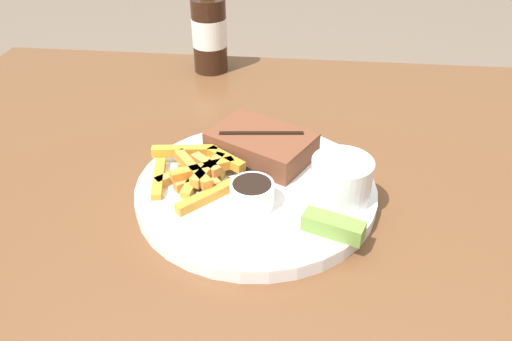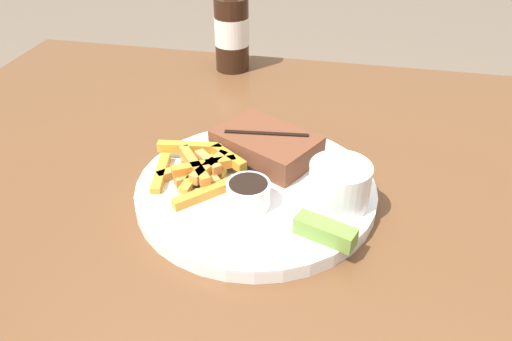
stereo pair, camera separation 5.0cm
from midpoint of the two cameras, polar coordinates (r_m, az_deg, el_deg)
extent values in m
cube|color=brown|center=(0.63, -2.27, -4.40)|extent=(1.12, 0.91, 0.04)
cylinder|color=brown|center=(1.30, -21.71, -4.49)|extent=(0.06, 0.06, 0.70)
cylinder|color=brown|center=(1.24, 24.73, -7.53)|extent=(0.06, 0.06, 0.70)
cylinder|color=white|center=(0.62, -2.33, -2.45)|extent=(0.29, 0.29, 0.01)
cylinder|color=white|center=(0.61, -2.35, -1.77)|extent=(0.29, 0.29, 0.00)
cube|color=brown|center=(0.65, -1.49, 2.90)|extent=(0.15, 0.14, 0.03)
cube|color=black|center=(0.64, -1.51, 4.25)|extent=(0.11, 0.02, 0.00)
cube|color=#D08039|center=(0.64, -8.46, 0.42)|extent=(0.06, 0.02, 0.01)
cube|color=#D07C3C|center=(0.61, -9.01, -1.06)|extent=(0.05, 0.05, 0.01)
cube|color=orange|center=(0.61, -8.46, 0.02)|extent=(0.07, 0.05, 0.01)
cube|color=orange|center=(0.62, -9.49, 0.35)|extent=(0.06, 0.07, 0.01)
cube|color=#C1813E|center=(0.62, -8.44, -0.36)|extent=(0.06, 0.06, 0.01)
cube|color=#D3823D|center=(0.62, -8.04, 0.59)|extent=(0.04, 0.04, 0.01)
cube|color=#C98638|center=(0.63, -10.43, -0.29)|extent=(0.07, 0.06, 0.01)
cube|color=gold|center=(0.61, -9.48, -1.28)|extent=(0.02, 0.07, 0.01)
cube|color=gold|center=(0.62, -13.34, -1.05)|extent=(0.03, 0.08, 0.01)
cube|color=#C18737|center=(0.61, -7.82, 0.06)|extent=(0.03, 0.07, 0.01)
cube|color=#C58A27|center=(0.63, -5.74, 1.22)|extent=(0.05, 0.04, 0.01)
cube|color=#BD7F29|center=(0.58, -8.13, -3.08)|extent=(0.06, 0.07, 0.01)
cube|color=gold|center=(0.65, -10.32, 2.15)|extent=(0.09, 0.02, 0.01)
cube|color=gold|center=(0.63, -8.55, 0.07)|extent=(0.06, 0.03, 0.01)
cylinder|color=white|center=(0.58, 7.25, -1.16)|extent=(0.07, 0.07, 0.05)
cylinder|color=beige|center=(0.56, 7.40, 0.49)|extent=(0.06, 0.06, 0.01)
cylinder|color=silver|center=(0.57, -2.66, -2.87)|extent=(0.05, 0.05, 0.03)
cylinder|color=black|center=(0.56, -2.69, -1.86)|extent=(0.04, 0.04, 0.01)
cube|color=olive|center=(0.54, 6.16, -6.42)|extent=(0.07, 0.04, 0.02)
cube|color=#B7B7BC|center=(0.60, -10.51, -3.05)|extent=(0.10, 0.05, 0.00)
cube|color=#B7B7BC|center=(0.60, -4.07, -2.08)|extent=(0.03, 0.02, 0.00)
cube|color=#B7B7BC|center=(0.60, -4.18, -1.84)|extent=(0.03, 0.02, 0.00)
cube|color=#B7B7BC|center=(0.61, -4.29, -1.60)|extent=(0.03, 0.02, 0.00)
cube|color=#B7B7BC|center=(0.67, -4.34, 2.32)|extent=(0.06, 0.11, 0.00)
cube|color=black|center=(0.61, -2.48, -1.44)|extent=(0.04, 0.06, 0.01)
cylinder|color=black|center=(0.94, -6.90, 15.05)|extent=(0.06, 0.06, 0.13)
cylinder|color=silver|center=(0.94, -6.92, 15.43)|extent=(0.06, 0.06, 0.05)
camera|label=1|loc=(0.03, -92.40, -1.64)|focal=35.00mm
camera|label=2|loc=(0.03, 87.60, 1.64)|focal=35.00mm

